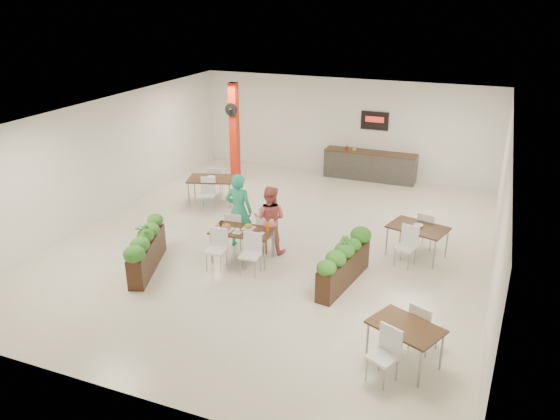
% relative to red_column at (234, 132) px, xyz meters
% --- Properties ---
extents(ground, '(12.00, 12.00, 0.00)m').
position_rel_red_column_xyz_m(ground, '(3.00, -3.79, -1.64)').
color(ground, beige).
rests_on(ground, ground).
extents(room_shell, '(10.10, 12.10, 3.22)m').
position_rel_red_column_xyz_m(room_shell, '(3.00, -3.79, 0.36)').
color(room_shell, white).
rests_on(room_shell, ground).
extents(red_column, '(0.40, 0.41, 3.20)m').
position_rel_red_column_xyz_m(red_column, '(0.00, 0.00, 0.00)').
color(red_column, red).
rests_on(red_column, ground).
extents(service_counter, '(3.00, 0.64, 2.20)m').
position_rel_red_column_xyz_m(service_counter, '(4.00, 1.86, -1.15)').
color(service_counter, '#302E2B').
rests_on(service_counter, ground).
extents(main_table, '(1.46, 1.71, 0.92)m').
position_rel_red_column_xyz_m(main_table, '(2.63, -4.99, -1.01)').
color(main_table, black).
rests_on(main_table, ground).
extents(diner_man, '(0.70, 0.49, 1.84)m').
position_rel_red_column_xyz_m(diner_man, '(2.24, -4.34, -0.72)').
color(diner_man, '#27AA80').
rests_on(diner_man, ground).
extents(diner_woman, '(0.84, 0.68, 1.64)m').
position_rel_red_column_xyz_m(diner_woman, '(3.04, -4.34, -0.82)').
color(diner_woman, '#D1615D').
rests_on(diner_woman, ground).
extents(planter_left, '(1.00, 2.02, 1.11)m').
position_rel_red_column_xyz_m(planter_left, '(0.86, -6.19, -1.11)').
color(planter_left, black).
rests_on(planter_left, ground).
extents(planter_right, '(0.67, 2.08, 1.10)m').
position_rel_red_column_xyz_m(planter_right, '(5.10, -5.22, -1.13)').
color(planter_right, black).
rests_on(planter_right, ground).
extents(side_table_a, '(1.51, 1.67, 0.92)m').
position_rel_red_column_xyz_m(side_table_a, '(0.18, -1.96, -1.00)').
color(side_table_a, black).
rests_on(side_table_a, ground).
extents(side_table_b, '(1.47, 1.67, 0.92)m').
position_rel_red_column_xyz_m(side_table_b, '(6.32, -3.32, -1.01)').
color(side_table_b, black).
rests_on(side_table_b, ground).
extents(side_table_c, '(1.35, 1.65, 0.92)m').
position_rel_red_column_xyz_m(side_table_c, '(6.75, -7.47, -1.02)').
color(side_table_c, black).
rests_on(side_table_c, ground).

